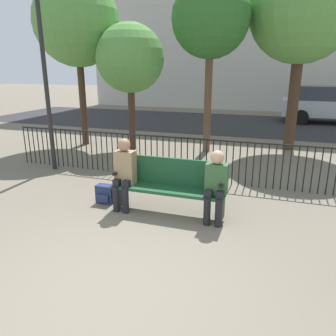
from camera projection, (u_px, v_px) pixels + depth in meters
ground_plane at (106, 291)px, 3.63m from camera, size 80.00×80.00×0.00m
park_bench at (170, 184)px, 5.51m from camera, size 1.92×0.45×0.92m
seated_person_0 at (124, 170)px, 5.57m from camera, size 0.34×0.39×1.24m
seated_person_1 at (216, 182)px, 5.10m from camera, size 0.34×0.39×1.17m
backpack at (105, 194)px, 5.96m from camera, size 0.33×0.22×0.34m
fence_railing at (194, 156)px, 7.04m from camera, size 9.01×0.03×0.95m
tree_0 at (77, 23)px, 9.59m from camera, size 2.53×2.53×4.91m
tree_1 at (211, 19)px, 8.68m from camera, size 2.10×2.10×4.68m
tree_2 at (303, 9)px, 8.82m from camera, size 2.93×2.93×5.39m
tree_3 at (130, 59)px, 9.25m from camera, size 1.93×1.93×3.60m
lamp_post at (42, 51)px, 7.24m from camera, size 0.28×0.28×4.21m
street_surface at (239, 124)px, 14.50m from camera, size 24.00×6.00×0.01m
parked_car_0 at (331, 104)px, 14.45m from camera, size 4.20×1.94×1.62m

